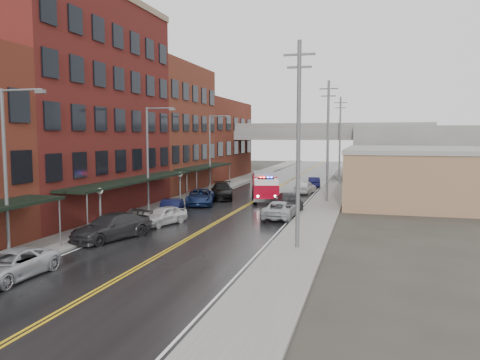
# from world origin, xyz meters

# --- Properties ---
(ground) EXTENTS (220.00, 220.00, 0.00)m
(ground) POSITION_xyz_m (0.00, 0.00, 0.00)
(ground) COLOR #2D2B26
(ground) RESTS_ON ground
(road) EXTENTS (11.00, 160.00, 0.02)m
(road) POSITION_xyz_m (0.00, 30.00, 0.01)
(road) COLOR black
(road) RESTS_ON ground
(sidewalk_left) EXTENTS (3.00, 160.00, 0.15)m
(sidewalk_left) POSITION_xyz_m (-7.30, 30.00, 0.07)
(sidewalk_left) COLOR slate
(sidewalk_left) RESTS_ON ground
(sidewalk_right) EXTENTS (3.00, 160.00, 0.15)m
(sidewalk_right) POSITION_xyz_m (7.30, 30.00, 0.07)
(sidewalk_right) COLOR slate
(sidewalk_right) RESTS_ON ground
(curb_left) EXTENTS (0.30, 160.00, 0.15)m
(curb_left) POSITION_xyz_m (-5.65, 30.00, 0.07)
(curb_left) COLOR gray
(curb_left) RESTS_ON ground
(curb_right) EXTENTS (0.30, 160.00, 0.15)m
(curb_right) POSITION_xyz_m (5.65, 30.00, 0.07)
(curb_right) COLOR gray
(curb_right) RESTS_ON ground
(brick_building_b) EXTENTS (9.00, 20.00, 18.00)m
(brick_building_b) POSITION_xyz_m (-13.30, 23.00, 9.00)
(brick_building_b) COLOR #581817
(brick_building_b) RESTS_ON ground
(brick_building_c) EXTENTS (9.00, 15.00, 15.00)m
(brick_building_c) POSITION_xyz_m (-13.30, 40.50, 7.50)
(brick_building_c) COLOR brown
(brick_building_c) RESTS_ON ground
(brick_building_far) EXTENTS (9.00, 20.00, 12.00)m
(brick_building_far) POSITION_xyz_m (-13.30, 58.00, 6.00)
(brick_building_far) COLOR #5E2318
(brick_building_far) RESTS_ON ground
(tan_building) EXTENTS (14.00, 22.00, 5.00)m
(tan_building) POSITION_xyz_m (16.00, 40.00, 2.50)
(tan_building) COLOR #936F4F
(tan_building) RESTS_ON ground
(right_far_block) EXTENTS (18.00, 30.00, 8.00)m
(right_far_block) POSITION_xyz_m (18.00, 70.00, 4.00)
(right_far_block) COLOR slate
(right_far_block) RESTS_ON ground
(awning_1) EXTENTS (2.60, 18.00, 3.09)m
(awning_1) POSITION_xyz_m (-7.49, 23.00, 2.99)
(awning_1) COLOR black
(awning_1) RESTS_ON ground
(awning_2) EXTENTS (2.60, 13.00, 3.09)m
(awning_2) POSITION_xyz_m (-7.49, 40.50, 2.99)
(awning_2) COLOR black
(awning_2) RESTS_ON ground
(globe_lamp_1) EXTENTS (0.44, 0.44, 3.12)m
(globe_lamp_1) POSITION_xyz_m (-6.40, 16.00, 2.31)
(globe_lamp_1) COLOR #59595B
(globe_lamp_1) RESTS_ON ground
(globe_lamp_2) EXTENTS (0.44, 0.44, 3.12)m
(globe_lamp_2) POSITION_xyz_m (-6.40, 30.00, 2.31)
(globe_lamp_2) COLOR #59595B
(globe_lamp_2) RESTS_ON ground
(street_lamp_0) EXTENTS (2.64, 0.22, 9.00)m
(street_lamp_0) POSITION_xyz_m (-6.55, 8.00, 5.19)
(street_lamp_0) COLOR #59595B
(street_lamp_0) RESTS_ON ground
(street_lamp_1) EXTENTS (2.64, 0.22, 9.00)m
(street_lamp_1) POSITION_xyz_m (-6.55, 24.00, 5.19)
(street_lamp_1) COLOR #59595B
(street_lamp_1) RESTS_ON ground
(street_lamp_2) EXTENTS (2.64, 0.22, 9.00)m
(street_lamp_2) POSITION_xyz_m (-6.55, 40.00, 5.19)
(street_lamp_2) COLOR #59595B
(street_lamp_2) RESTS_ON ground
(utility_pole_0) EXTENTS (1.80, 0.24, 12.00)m
(utility_pole_0) POSITION_xyz_m (7.20, 15.00, 6.31)
(utility_pole_0) COLOR #59595B
(utility_pole_0) RESTS_ON ground
(utility_pole_1) EXTENTS (1.80, 0.24, 12.00)m
(utility_pole_1) POSITION_xyz_m (7.20, 35.00, 6.31)
(utility_pole_1) COLOR #59595B
(utility_pole_1) RESTS_ON ground
(utility_pole_2) EXTENTS (1.80, 0.24, 12.00)m
(utility_pole_2) POSITION_xyz_m (7.20, 55.00, 6.31)
(utility_pole_2) COLOR #59595B
(utility_pole_2) RESTS_ON ground
(overpass) EXTENTS (40.00, 10.00, 7.50)m
(overpass) POSITION_xyz_m (0.00, 62.00, 5.99)
(overpass) COLOR slate
(overpass) RESTS_ON ground
(fire_truck) EXTENTS (4.61, 8.08, 2.81)m
(fire_truck) POSITION_xyz_m (0.87, 34.97, 1.52)
(fire_truck) COLOR maroon
(fire_truck) RESTS_ON ground
(parked_car_left_2) EXTENTS (2.31, 4.86, 1.34)m
(parked_car_left_2) POSITION_xyz_m (-4.77, 5.80, 0.67)
(parked_car_left_2) COLOR #B4B7BD
(parked_car_left_2) RESTS_ON ground
(parked_car_left_3) EXTENTS (4.03, 6.06, 1.63)m
(parked_car_left_3) POSITION_xyz_m (-4.73, 14.54, 0.82)
(parked_car_left_3) COLOR #29292B
(parked_car_left_3) RESTS_ON ground
(parked_car_left_4) EXTENTS (2.88, 4.42, 1.40)m
(parked_car_left_4) POSITION_xyz_m (-3.60, 20.01, 0.70)
(parked_car_left_4) COLOR silver
(parked_car_left_4) RESTS_ON ground
(parked_car_left_5) EXTENTS (2.73, 4.80, 1.50)m
(parked_car_left_5) POSITION_xyz_m (-4.20, 22.80, 0.75)
(parked_car_left_5) COLOR black
(parked_car_left_5) RESTS_ON ground
(parked_car_left_6) EXTENTS (3.85, 5.88, 1.50)m
(parked_car_left_6) POSITION_xyz_m (-4.42, 30.21, 0.75)
(parked_car_left_6) COLOR #14224B
(parked_car_left_6) RESTS_ON ground
(parked_car_left_7) EXTENTS (3.86, 6.16, 1.66)m
(parked_car_left_7) POSITION_xyz_m (-3.73, 34.80, 0.83)
(parked_car_left_7) COLOR black
(parked_car_left_7) RESTS_ON ground
(parked_car_right_0) EXTENTS (2.37, 5.12, 1.42)m
(parked_car_right_0) POSITION_xyz_m (4.33, 24.92, 0.71)
(parked_car_right_0) COLOR #9FA3A7
(parked_car_right_0) RESTS_ON ground
(parked_car_right_1) EXTENTS (3.75, 5.74, 1.55)m
(parked_car_right_1) POSITION_xyz_m (4.11, 30.11, 0.77)
(parked_car_right_1) COLOR #2A2A2D
(parked_car_right_1) RESTS_ON ground
(parked_car_right_2) EXTENTS (2.40, 4.53, 1.47)m
(parked_car_right_2) POSITION_xyz_m (4.18, 41.80, 0.73)
(parked_car_right_2) COLOR silver
(parked_car_right_2) RESTS_ON ground
(parked_car_right_3) EXTENTS (2.06, 4.20, 1.33)m
(parked_car_right_3) POSITION_xyz_m (4.36, 48.73, 0.66)
(parked_car_right_3) COLOR #0E0F34
(parked_car_right_3) RESTS_ON ground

